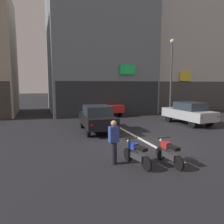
{
  "coord_description": "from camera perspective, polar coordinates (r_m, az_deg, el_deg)",
  "views": [
    {
      "loc": [
        -5.19,
        -9.75,
        3.03
      ],
      "look_at": [
        -1.26,
        2.0,
        1.4
      ],
      "focal_mm": 35.27,
      "sensor_mm": 36.0,
      "label": 1
    }
  ],
  "objects": [
    {
      "name": "motorcycle_red_row_left_mid",
      "position": [
        8.59,
        14.52,
        -10.16
      ],
      "size": [
        0.55,
        1.67,
        0.98
      ],
      "color": "black",
      "rests_on": "ground"
    },
    {
      "name": "person_by_motorcycles",
      "position": [
        8.26,
        0.46,
        -7.77
      ],
      "size": [
        0.38,
        0.25,
        1.67
      ],
      "color": "#23232D",
      "rests_on": "ground"
    },
    {
      "name": "ground_plane",
      "position": [
        11.45,
        9.28,
        -7.95
      ],
      "size": [
        120.0,
        120.0,
        0.0
      ],
      "primitive_type": "plane",
      "color": "#232328"
    },
    {
      "name": "car_silver_parked_kerbside",
      "position": [
        17.24,
        19.24,
        -0.08
      ],
      "size": [
        2.1,
        4.23,
        1.64
      ],
      "color": "black",
      "rests_on": "ground"
    },
    {
      "name": "street_lamp",
      "position": [
        19.4,
        15.13,
        10.26
      ],
      "size": [
        0.36,
        0.36,
        6.64
      ],
      "color": "#47474C",
      "rests_on": "ground"
    },
    {
      "name": "lane_centre_line",
      "position": [
        16.85,
        -0.27,
        -2.85
      ],
      "size": [
        0.2,
        18.0,
        0.01
      ],
      "primitive_type": "cube",
      "color": "silver",
      "rests_on": "ground"
    },
    {
      "name": "car_black_crossing_near",
      "position": [
        13.84,
        -3.92,
        -1.44
      ],
      "size": [
        1.97,
        4.19,
        1.64
      ],
      "color": "black",
      "rests_on": "ground"
    },
    {
      "name": "motorcycle_blue_row_leftmost",
      "position": [
        8.29,
        6.36,
        -10.63
      ],
      "size": [
        0.55,
        1.65,
        0.98
      ],
      "color": "black",
      "rests_on": "ground"
    },
    {
      "name": "building_mid_block",
      "position": [
        24.85,
        -3.98,
        15.1
      ],
      "size": [
        10.12,
        9.77,
        12.68
      ],
      "color": "gray",
      "rests_on": "ground"
    },
    {
      "name": "building_far_right",
      "position": [
        29.47,
        16.11,
        19.71
      ],
      "size": [
        10.61,
        7.87,
        18.85
      ],
      "color": "silver",
      "rests_on": "ground"
    },
    {
      "name": "car_red_down_street",
      "position": [
        21.13,
        -1.41,
        1.66
      ],
      "size": [
        2.13,
        4.24,
        1.64
      ],
      "color": "black",
      "rests_on": "ground"
    }
  ]
}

